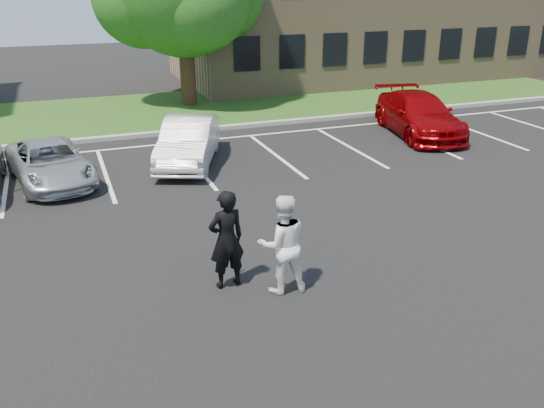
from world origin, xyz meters
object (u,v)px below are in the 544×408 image
at_px(man_white_shirt, 282,244).
at_px(car_white_sedan, 188,141).
at_px(man_black_suit, 226,239).
at_px(car_red_compact, 419,114).
at_px(car_silver_minivan, 50,163).
at_px(office_building, 368,2).

distance_m(man_white_shirt, car_white_sedan, 8.55).
relative_size(man_black_suit, car_white_sedan, 0.45).
relative_size(man_white_shirt, car_red_compact, 0.38).
distance_m(man_white_shirt, car_red_compact, 12.86).
height_order(man_white_shirt, car_silver_minivan, man_white_shirt).
bearing_deg(car_red_compact, man_black_suit, -128.50).
bearing_deg(car_white_sedan, car_silver_minivan, -153.12).
xyz_separation_m(office_building, man_white_shirt, (-14.30, -22.34, -3.18)).
xyz_separation_m(man_black_suit, car_silver_minivan, (-3.09, 7.64, -0.40)).
distance_m(car_silver_minivan, car_white_sedan, 4.21).
relative_size(office_building, man_black_suit, 11.27).
xyz_separation_m(car_silver_minivan, car_red_compact, (13.17, 0.84, 0.17)).
height_order(car_silver_minivan, car_white_sedan, car_white_sedan).
bearing_deg(office_building, car_silver_minivan, -142.31).
distance_m(office_building, man_black_suit, 26.78).
distance_m(office_building, man_white_shirt, 26.71).
bearing_deg(car_white_sedan, office_building, 66.21).
height_order(office_building, car_red_compact, office_building).
bearing_deg(man_white_shirt, car_red_compact, -129.99).
bearing_deg(car_red_compact, man_white_shirt, -123.96).
height_order(man_black_suit, man_white_shirt, man_black_suit).
relative_size(man_white_shirt, car_white_sedan, 0.45).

